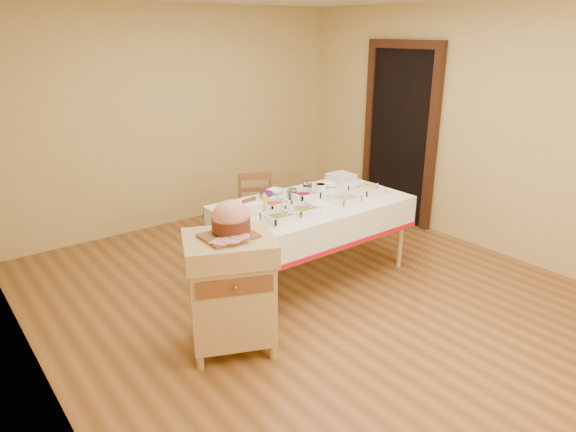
% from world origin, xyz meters
% --- Properties ---
extents(room_shell, '(5.00, 5.00, 5.00)m').
position_xyz_m(room_shell, '(0.00, 0.00, 1.30)').
color(room_shell, brown).
rests_on(room_shell, ground).
extents(doorway, '(0.09, 1.10, 2.20)m').
position_xyz_m(doorway, '(2.20, 0.90, 1.11)').
color(doorway, black).
rests_on(doorway, ground).
extents(dining_table, '(1.82, 1.02, 0.76)m').
position_xyz_m(dining_table, '(0.30, 0.30, 0.60)').
color(dining_table, tan).
rests_on(dining_table, ground).
extents(butcher_cart, '(0.81, 0.75, 0.91)m').
position_xyz_m(butcher_cart, '(-1.01, -0.31, 0.52)').
color(butcher_cart, tan).
rests_on(butcher_cart, ground).
extents(dining_chair, '(0.51, 0.50, 0.87)m').
position_xyz_m(dining_chair, '(0.18, 1.07, 0.45)').
color(dining_chair, brown).
rests_on(dining_chair, ground).
extents(ham_on_board, '(0.39, 0.37, 0.26)m').
position_xyz_m(ham_on_board, '(-0.97, -0.28, 1.02)').
color(ham_on_board, brown).
rests_on(ham_on_board, butcher_cart).
extents(serving_dish_a, '(0.24, 0.24, 0.10)m').
position_xyz_m(serving_dish_a, '(-0.29, 0.06, 0.79)').
color(serving_dish_a, white).
rests_on(serving_dish_a, dining_table).
extents(serving_dish_b, '(0.23, 0.23, 0.09)m').
position_xyz_m(serving_dish_b, '(0.01, 0.09, 0.79)').
color(serving_dish_b, white).
rests_on(serving_dish_b, dining_table).
extents(serving_dish_c, '(0.24, 0.24, 0.10)m').
position_xyz_m(serving_dish_c, '(0.52, 0.09, 0.79)').
color(serving_dish_c, white).
rests_on(serving_dish_c, dining_table).
extents(serving_dish_d, '(0.27, 0.27, 0.10)m').
position_xyz_m(serving_dish_d, '(0.91, 0.18, 0.79)').
color(serving_dish_d, white).
rests_on(serving_dish_d, dining_table).
extents(serving_dish_e, '(0.25, 0.24, 0.11)m').
position_xyz_m(serving_dish_e, '(-0.12, 0.35, 0.80)').
color(serving_dish_e, white).
rests_on(serving_dish_e, dining_table).
extents(serving_dish_f, '(0.26, 0.24, 0.12)m').
position_xyz_m(serving_dish_f, '(0.27, 0.40, 0.80)').
color(serving_dish_f, white).
rests_on(serving_dish_f, dining_table).
extents(small_bowl_left, '(0.11, 0.11, 0.05)m').
position_xyz_m(small_bowl_left, '(-0.43, 0.56, 0.79)').
color(small_bowl_left, white).
rests_on(small_bowl_left, dining_table).
extents(small_bowl_mid, '(0.13, 0.13, 0.06)m').
position_xyz_m(small_bowl_mid, '(0.01, 0.67, 0.79)').
color(small_bowl_mid, navy).
rests_on(small_bowl_mid, dining_table).
extents(small_bowl_right, '(0.12, 0.12, 0.06)m').
position_xyz_m(small_bowl_right, '(0.61, 0.54, 0.79)').
color(small_bowl_right, white).
rests_on(small_bowl_right, dining_table).
extents(bowl_white_imported, '(0.22, 0.22, 0.04)m').
position_xyz_m(bowl_white_imported, '(0.17, 0.73, 0.78)').
color(bowl_white_imported, white).
rests_on(bowl_white_imported, dining_table).
extents(bowl_small_imported, '(0.18, 0.18, 0.05)m').
position_xyz_m(bowl_small_imported, '(0.75, 0.56, 0.78)').
color(bowl_small_imported, white).
rests_on(bowl_small_imported, dining_table).
extents(preserve_jar_left, '(0.09, 0.09, 0.11)m').
position_xyz_m(preserve_jar_left, '(0.17, 0.46, 0.81)').
color(preserve_jar_left, silver).
rests_on(preserve_jar_left, dining_table).
extents(preserve_jar_right, '(0.10, 0.10, 0.13)m').
position_xyz_m(preserve_jar_right, '(0.43, 0.54, 0.82)').
color(preserve_jar_right, silver).
rests_on(preserve_jar_right, dining_table).
extents(mustard_bottle, '(0.06, 0.06, 0.17)m').
position_xyz_m(mustard_bottle, '(-0.22, 0.37, 0.84)').
color(mustard_bottle, yellow).
rests_on(mustard_bottle, dining_table).
extents(bread_basket, '(0.26, 0.26, 0.11)m').
position_xyz_m(bread_basket, '(-0.35, 0.43, 0.81)').
color(bread_basket, white).
rests_on(bread_basket, dining_table).
extents(plate_stack, '(0.25, 0.25, 0.07)m').
position_xyz_m(plate_stack, '(1.01, 0.67, 0.80)').
color(plate_stack, white).
rests_on(plate_stack, dining_table).
extents(brass_platter, '(0.31, 0.22, 0.04)m').
position_xyz_m(brass_platter, '(0.99, 0.24, 0.78)').
color(brass_platter, '#B38232').
rests_on(brass_platter, dining_table).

